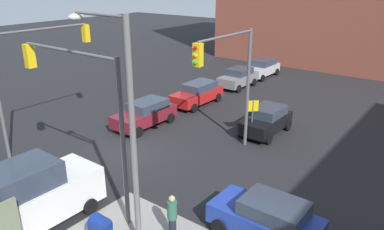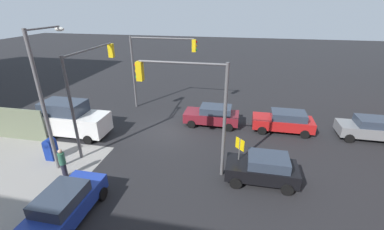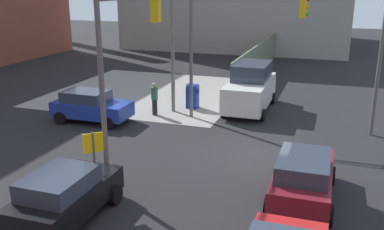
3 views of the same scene
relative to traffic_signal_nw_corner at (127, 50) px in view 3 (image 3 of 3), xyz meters
The scene contains 13 objects.
ground_plane 6.96m from the traffic_signal_nw_corner, 59.38° to the right, with size 120.00×120.00×0.00m, color black.
sidewalk_corner 13.32m from the traffic_signal_nw_corner, 21.10° to the left, with size 12.00×12.00×0.01m, color gray.
construction_fence 22.40m from the traffic_signal_nw_corner, ahead, with size 22.89×0.12×2.40m, color slate.
traffic_signal_nw_corner is the anchor object (origin of this frame).
traffic_signal_ne_corner 7.50m from the traffic_signal_nw_corner, 17.31° to the right, with size 0.36×5.82×6.50m.
street_lamp_corner 7.91m from the traffic_signal_nw_corner, ahead, with size 0.56×2.68×8.00m.
warning_sign_two_way 4.03m from the traffic_signal_nw_corner, behind, with size 0.48×0.48×2.40m.
mailbox_blue 9.67m from the traffic_signal_nw_corner, ahead, with size 0.56×0.64×1.43m.
sedan_maroon 7.48m from the traffic_signal_nw_corner, 94.04° to the right, with size 4.31×2.02×1.62m.
coupe_blue 7.64m from the traffic_signal_nw_corner, 44.49° to the left, with size 2.02×3.98×1.62m.
sedan_black 5.53m from the traffic_signal_nw_corner, behind, with size 3.83×2.02×1.62m.
van_white_delivery 10.53m from the traffic_signal_nw_corner, 15.67° to the right, with size 5.40×2.32×2.62m.
pedestrian_crossing 8.03m from the traffic_signal_nw_corner, 16.25° to the left, with size 0.36×0.36×1.80m.
Camera 3 is at (-16.36, -2.60, 6.81)m, focal length 40.00 mm.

